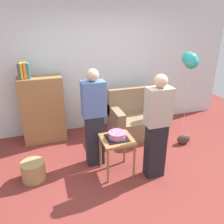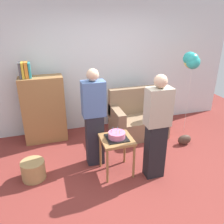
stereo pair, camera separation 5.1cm
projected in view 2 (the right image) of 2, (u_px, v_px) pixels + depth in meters
name	position (u px, v px, depth m)	size (l,w,h in m)	color
ground_plane	(133.00, 179.00, 3.61)	(8.00, 8.00, 0.00)	maroon
wall_back	(99.00, 66.00, 4.89)	(6.00, 0.10, 2.70)	silver
couch	(137.00, 119.00, 4.86)	(1.10, 0.70, 0.96)	#8C7054
bookshelf	(44.00, 109.00, 4.50)	(0.80, 0.36, 1.58)	olive
side_table	(117.00, 144.00, 3.59)	(0.48, 0.48, 0.61)	olive
birthday_cake	(117.00, 136.00, 3.54)	(0.32, 0.32, 0.17)	black
person_blowing_candles	(94.00, 118.00, 3.71)	(0.36, 0.22, 1.63)	#23232D
person_holding_cake	(157.00, 128.00, 3.40)	(0.36, 0.22, 1.63)	black
wicker_basket	(33.00, 170.00, 3.59)	(0.36, 0.36, 0.30)	#A88451
handbag	(184.00, 140.00, 4.54)	(0.28, 0.14, 0.20)	#473328
balloon_bunch	(192.00, 60.00, 4.56)	(0.32, 0.37, 1.68)	silver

